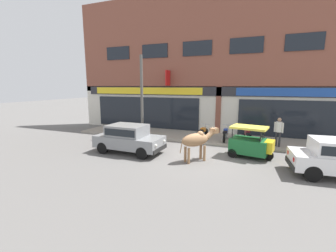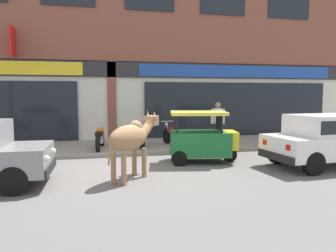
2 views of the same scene
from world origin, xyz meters
The scene contains 11 objects.
ground_plane centered at (0.00, 0.00, 0.00)m, with size 90.00×90.00×0.00m, color #605E5B.
sidewalk centered at (0.00, 3.82, 0.07)m, with size 19.00×3.23×0.14m, color gray.
shop_building centered at (0.00, 5.69, 4.81)m, with size 23.00×1.40×10.01m.
cow centered at (0.07, -0.80, 1.01)m, with size 1.57×1.77×1.61m.
car_1 centered at (-3.57, -0.77, 0.81)m, with size 3.65×1.69×1.46m.
auto_rickshaw centered at (2.37, 0.72, 0.66)m, with size 2.11×1.48×1.52m.
motorcycle_0 centered at (-0.57, 3.07, 0.52)m, with size 0.58×1.81×0.88m.
motorcycle_1 centered at (0.83, 3.25, 0.52)m, with size 0.52×1.81×0.88m.
motorcycle_2 centered at (2.12, 3.10, 0.52)m, with size 0.66×1.78×0.88m.
pedestrian centered at (3.71, 2.85, 1.12)m, with size 0.46×0.32×1.60m.
utility_pole centered at (-4.50, 2.50, 2.76)m, with size 0.18×0.18×5.24m, color #595651.
Camera 1 is at (2.51, -10.55, 3.45)m, focal length 24.00 mm.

